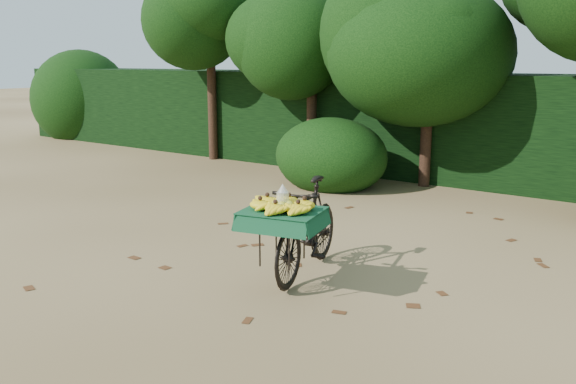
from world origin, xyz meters
The scene contains 6 objects.
ground centered at (0.00, 0.00, 0.00)m, with size 80.00×80.00×0.00m, color tan.
vendor_bicycle centered at (-0.99, 0.65, 0.48)m, with size 0.91×1.72×0.93m.
hedge_backdrop centered at (0.00, 6.30, 0.90)m, with size 26.00×1.80×1.80m, color black.
tree_row centered at (-0.65, 5.50, 2.00)m, with size 14.50×2.00×4.00m, color black, non-canonical shape.
bush_clumps centered at (0.50, 4.30, 0.45)m, with size 8.80×1.70×0.90m, color black, non-canonical shape.
leaf_litter centered at (0.00, 0.65, 0.01)m, with size 7.00×7.30×0.01m, color #542E16, non-canonical shape.
Camera 1 is at (2.15, -3.98, 2.03)m, focal length 38.00 mm.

